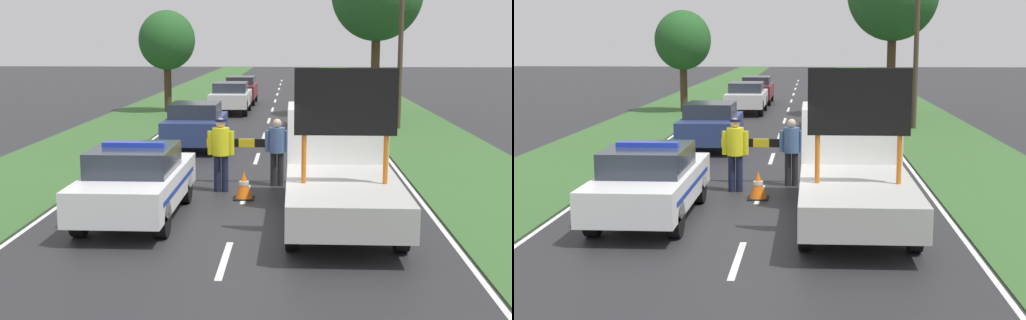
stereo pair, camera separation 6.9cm
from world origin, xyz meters
The scene contains 17 objects.
ground_plane centered at (0.00, 0.00, 0.00)m, with size 160.00×160.00×0.00m, color #28282B.
lane_markings centered at (0.00, 16.03, 0.00)m, with size 8.26×69.69×0.01m.
grass_verge_left centered at (-6.10, 20.00, 0.01)m, with size 3.84×120.00×0.03m.
grass_verge_right centered at (6.10, 20.00, 0.01)m, with size 3.84×120.00×0.03m.
police_car centered at (-2.09, 0.49, 0.79)m, with size 1.82×4.69×1.62m.
work_truck centered at (2.09, 0.95, 1.09)m, with size 2.15×5.94×3.17m.
road_barrier centered at (0.15, 4.28, 0.94)m, with size 2.47×0.08×1.15m.
police_officer centered at (-0.61, 3.19, 1.07)m, with size 0.65×0.41×1.80m.
pedestrian_civilian centered at (0.73, 3.97, 1.00)m, with size 0.61×0.39×1.71m.
traffic_cone_near_police centered at (-2.09, 5.38, 0.31)m, with size 0.45×0.45×0.63m.
traffic_cone_centre_front centered at (0.00, 2.41, 0.33)m, with size 0.48×0.48×0.66m.
queued_car_hatch_blue centered at (-2.17, 9.98, 0.80)m, with size 1.80×3.96×1.57m.
queued_car_suv_grey centered at (2.10, 15.33, 0.83)m, with size 1.87×4.35×1.60m.
queued_car_van_white centered at (-2.00, 21.48, 0.83)m, with size 1.82×4.44×1.55m.
queued_car_wagon_maroon centered at (-1.91, 26.96, 0.82)m, with size 1.72×4.40×1.55m.
roadside_tree_near_right centered at (-5.22, 21.87, 3.57)m, with size 2.81×2.81×5.08m.
utility_pole centered at (5.43, 15.70, 3.62)m, with size 1.20×0.20×7.01m.
Camera 1 is at (1.16, -13.76, 3.70)m, focal length 50.00 mm.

